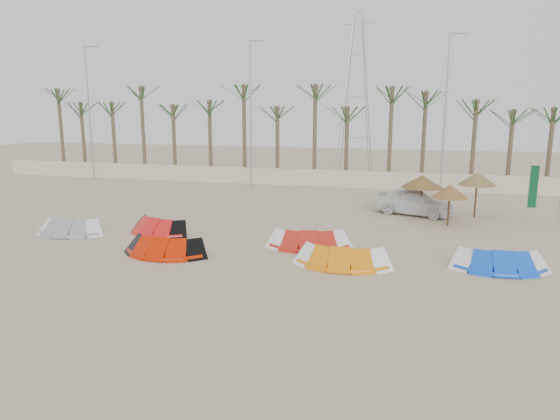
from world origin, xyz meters
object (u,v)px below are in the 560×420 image
(kite_orange, at_px, (343,254))
(kite_blue, at_px, (499,258))
(kite_red_mid, at_px, (168,244))
(parasol_mid, at_px, (450,191))
(kite_red_right, at_px, (310,237))
(parasol_right, at_px, (477,179))
(parasol_left, at_px, (422,182))
(car, at_px, (413,202))
(kite_grey, at_px, (73,225))
(kite_red_left, at_px, (161,224))

(kite_orange, xyz_separation_m, kite_blue, (5.86, 1.01, -0.00))
(kite_red_mid, height_order, kite_orange, same)
(kite_red_mid, xyz_separation_m, parasol_mid, (11.81, 8.42, 1.42))
(kite_red_right, xyz_separation_m, parasol_right, (7.78, 8.30, 1.76))
(kite_red_right, distance_m, parasol_mid, 8.57)
(kite_red_right, distance_m, parasol_left, 9.26)
(kite_red_mid, relative_size, parasol_mid, 1.65)
(kite_orange, bearing_deg, parasol_left, 72.94)
(parasol_left, distance_m, car, 1.37)
(kite_orange, distance_m, kite_blue, 5.95)
(kite_grey, xyz_separation_m, parasol_mid, (17.93, 6.50, 1.42))
(kite_grey, xyz_separation_m, kite_orange, (13.51, -1.49, 0.00))
(kite_red_left, xyz_separation_m, kite_orange, (9.45, -2.80, 0.00))
(kite_orange, relative_size, parasol_right, 1.45)
(parasol_right, relative_size, car, 0.57)
(kite_orange, bearing_deg, kite_red_right, 128.41)
(kite_blue, distance_m, car, 9.89)
(parasol_mid, bearing_deg, kite_grey, -160.09)
(kite_grey, distance_m, kite_red_left, 4.27)
(parasol_mid, height_order, car, parasol_mid)
(kite_grey, distance_m, kite_blue, 19.38)
(car, bearing_deg, kite_grey, 138.23)
(kite_blue, height_order, parasol_mid, parasol_mid)
(kite_red_mid, xyz_separation_m, parasol_left, (10.45, 10.40, 1.59))
(kite_blue, distance_m, parasol_left, 9.52)
(kite_blue, bearing_deg, kite_red_left, 173.34)
(kite_red_left, bearing_deg, kite_grey, -162.18)
(kite_red_right, bearing_deg, kite_orange, -51.59)
(kite_red_mid, relative_size, kite_blue, 1.01)
(kite_grey, height_order, parasol_left, parasol_left)
(kite_orange, bearing_deg, kite_blue, 9.81)
(kite_grey, distance_m, kite_red_mid, 6.42)
(parasol_left, bearing_deg, kite_blue, -72.62)
(kite_red_right, bearing_deg, kite_grey, -176.41)
(kite_red_left, distance_m, car, 14.26)
(kite_red_mid, height_order, car, car)
(parasol_left, relative_size, car, 0.54)
(kite_grey, bearing_deg, parasol_left, 27.09)
(kite_blue, xyz_separation_m, car, (-3.22, 9.34, 0.34))
(kite_red_right, xyz_separation_m, car, (4.41, 8.13, 0.34))
(kite_grey, relative_size, parasol_mid, 1.53)
(kite_grey, height_order, kite_orange, same)
(parasol_mid, bearing_deg, kite_red_right, -137.06)
(kite_orange, height_order, car, car)
(parasol_left, height_order, parasol_mid, parasol_left)
(kite_red_right, relative_size, parasol_mid, 1.73)
(kite_grey, distance_m, kite_orange, 13.60)
(kite_red_mid, relative_size, kite_orange, 0.98)
(parasol_left, distance_m, parasol_mid, 2.41)
(kite_grey, xyz_separation_m, kite_red_right, (11.75, 0.74, 0.00))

